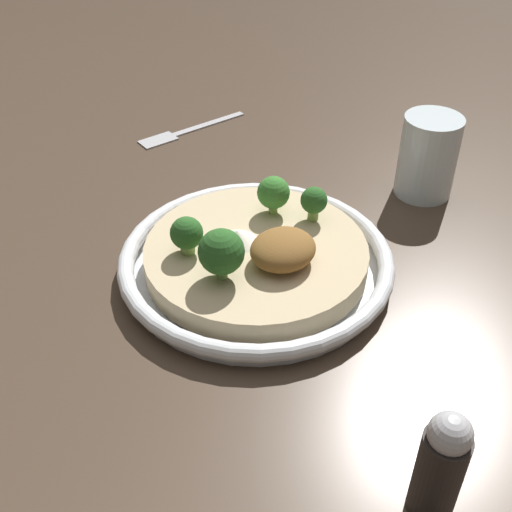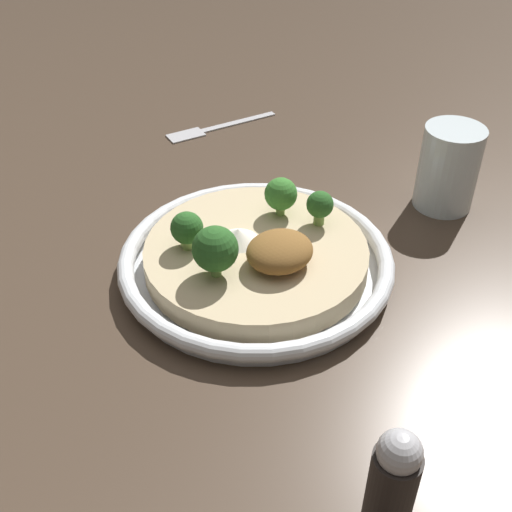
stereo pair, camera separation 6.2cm
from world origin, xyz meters
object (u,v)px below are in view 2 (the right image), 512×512
broccoli_front_right (320,206)px  pepper_shaker (392,484)px  broccoli_back_left (187,229)px  broccoli_right (281,194)px  risotto_bowl (256,260)px  broccoli_left (215,249)px  drinking_glass (448,168)px  fork_utensil (211,128)px

broccoli_front_right → pepper_shaker: size_ratio=0.39×
broccoli_back_left → broccoli_right: (0.11, -0.01, 0.00)m
risotto_bowl → broccoli_front_right: 0.08m
broccoli_back_left → broccoli_left: size_ratio=0.75×
broccoli_left → drinking_glass: bearing=-5.9°
broccoli_front_right → pepper_shaker: 0.30m
broccoli_right → broccoli_left: bearing=-161.2°
broccoli_front_right → drinking_glass: size_ratio=0.39×
broccoli_back_left → broccoli_right: 0.11m
broccoli_left → fork_utensil: size_ratio=0.31×
fork_utensil → broccoli_left: bearing=64.6°
pepper_shaker → risotto_bowl: bearing=68.2°
broccoli_front_right → drinking_glass: drinking_glass is taller
broccoli_back_left → drinking_glass: 0.30m
pepper_shaker → drinking_glass: bearing=32.4°
broccoli_right → drinking_glass: drinking_glass is taller
broccoli_back_left → broccoli_right: size_ratio=0.93×
broccoli_right → drinking_glass: (0.19, -0.07, -0.01)m
broccoli_back_left → broccoli_left: bearing=-94.9°
broccoli_front_right → pepper_shaker: (-0.18, -0.25, -0.01)m
risotto_bowl → broccoli_front_right: bearing=-7.9°
broccoli_back_left → broccoli_front_right: bearing=-22.7°
broccoli_right → drinking_glass: size_ratio=0.43×
broccoli_front_right → risotto_bowl: bearing=172.1°
risotto_bowl → fork_utensil: risotto_bowl is taller
pepper_shaker → broccoli_right: bearing=61.0°
broccoli_right → fork_utensil: bearing=69.5°
risotto_bowl → pepper_shaker: 0.28m
broccoli_right → risotto_bowl: bearing=-153.4°
broccoli_front_right → broccoli_left: bearing=179.8°
broccoli_back_left → risotto_bowl: bearing=-39.7°
broccoli_back_left → broccoli_front_right: (0.12, -0.05, 0.00)m
risotto_bowl → pepper_shaker: bearing=-111.8°
risotto_bowl → broccoli_right: bearing=26.6°
pepper_shaker → broccoli_left: bearing=78.9°
fork_utensil → pepper_shaker: 0.59m
risotto_bowl → fork_utensil: size_ratio=1.65×
broccoli_back_left → fork_utensil: 0.31m
broccoli_left → pepper_shaker: size_ratio=0.53×
risotto_bowl → broccoli_back_left: bearing=140.3°
broccoli_right → fork_utensil: (0.09, 0.25, -0.05)m
risotto_bowl → drinking_glass: drinking_glass is taller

